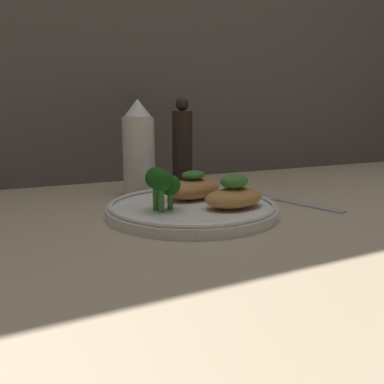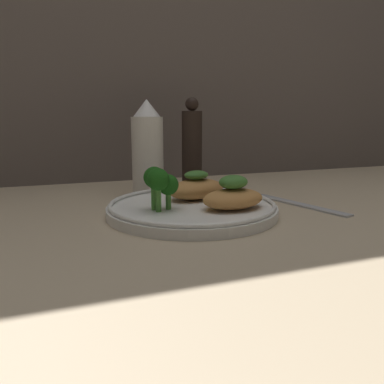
{
  "view_description": "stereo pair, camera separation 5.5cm",
  "coord_description": "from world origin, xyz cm",
  "px_view_note": "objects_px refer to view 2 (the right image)",
  "views": [
    {
      "loc": [
        -23.77,
        -48.67,
        14.13
      ],
      "look_at": [
        0.0,
        0.0,
        3.4
      ],
      "focal_mm": 35.0,
      "sensor_mm": 36.0,
      "label": 1
    },
    {
      "loc": [
        -18.69,
        -50.84,
        14.13
      ],
      "look_at": [
        0.0,
        0.0,
        3.4
      ],
      "focal_mm": 35.0,
      "sensor_mm": 36.0,
      "label": 2
    }
  ],
  "objects_px": {
    "broccoli_bunch": "(160,182)",
    "pepper_grinder": "(192,149)",
    "plate": "(192,208)",
    "sauce_bottle": "(148,150)"
  },
  "relations": [
    {
      "from": "plate",
      "to": "broccoli_bunch",
      "type": "relative_size",
      "value": 4.12
    },
    {
      "from": "sauce_bottle",
      "to": "pepper_grinder",
      "type": "xyz_separation_m",
      "value": [
        0.09,
        0.0,
        -0.0
      ]
    },
    {
      "from": "broccoli_bunch",
      "to": "pepper_grinder",
      "type": "distance_m",
      "value": 0.22
    },
    {
      "from": "plate",
      "to": "broccoli_bunch",
      "type": "height_order",
      "value": "broccoli_bunch"
    },
    {
      "from": "plate",
      "to": "pepper_grinder",
      "type": "bearing_deg",
      "value": 69.84
    },
    {
      "from": "broccoli_bunch",
      "to": "sauce_bottle",
      "type": "distance_m",
      "value": 0.19
    },
    {
      "from": "pepper_grinder",
      "to": "sauce_bottle",
      "type": "bearing_deg",
      "value": 180.0
    },
    {
      "from": "plate",
      "to": "sauce_bottle",
      "type": "height_order",
      "value": "sauce_bottle"
    },
    {
      "from": "plate",
      "to": "sauce_bottle",
      "type": "bearing_deg",
      "value": 98.21
    },
    {
      "from": "broccoli_bunch",
      "to": "pepper_grinder",
      "type": "xyz_separation_m",
      "value": [
        0.12,
        0.18,
        0.03
      ]
    }
  ]
}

